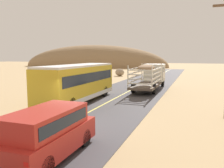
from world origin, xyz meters
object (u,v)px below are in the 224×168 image
boulder_near_shoulder (120,72)px  bus (79,82)px  suv_near (48,131)px  livestock_truck (152,74)px

boulder_near_shoulder → bus: bearing=-79.7°
suv_near → boulder_near_shoulder: (-8.93, 36.66, -0.38)m
suv_near → bus: bearing=111.8°
suv_near → bus: (-4.12, 10.29, 0.66)m
bus → suv_near: bearing=-68.2°
livestock_truck → boulder_near_shoulder: 18.20m
bus → boulder_near_shoulder: (-4.80, 26.37, -1.04)m
suv_near → bus: size_ratio=0.46×
livestock_truck → bus: bus is taller
suv_near → livestock_truck: size_ratio=0.48×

